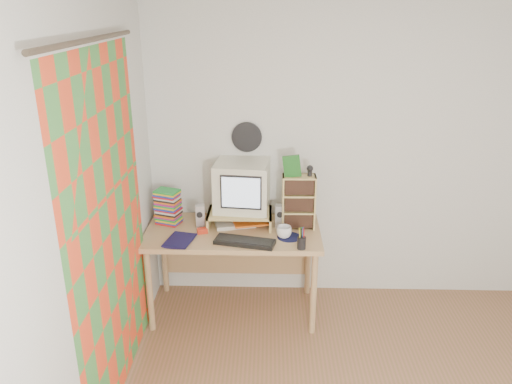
# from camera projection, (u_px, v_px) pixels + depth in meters

# --- Properties ---
(back_wall) EXTENTS (3.50, 0.00, 3.50)m
(back_wall) POSITION_uv_depth(u_px,v_px,m) (358.00, 158.00, 4.15)
(back_wall) COLOR silver
(back_wall) RESTS_ON floor
(left_wall) EXTENTS (0.00, 3.50, 3.50)m
(left_wall) POSITION_uv_depth(u_px,v_px,m) (73.00, 255.00, 2.56)
(left_wall) COLOR silver
(left_wall) RESTS_ON floor
(curtain) EXTENTS (0.00, 2.20, 2.20)m
(curtain) POSITION_uv_depth(u_px,v_px,m) (110.00, 233.00, 3.04)
(curtain) COLOR #ED4521
(curtain) RESTS_ON left_wall
(wall_disc) EXTENTS (0.25, 0.02, 0.25)m
(wall_disc) POSITION_uv_depth(u_px,v_px,m) (247.00, 137.00, 4.09)
(wall_disc) COLOR black
(wall_disc) RESTS_ON back_wall
(desk) EXTENTS (1.40, 0.70, 0.75)m
(desk) POSITION_uv_depth(u_px,v_px,m) (234.00, 242.00, 4.12)
(desk) COLOR tan
(desk) RESTS_ON floor
(monitor_riser) EXTENTS (0.52, 0.30, 0.12)m
(monitor_riser) POSITION_uv_depth(u_px,v_px,m) (240.00, 215.00, 4.07)
(monitor_riser) COLOR tan
(monitor_riser) RESTS_ON desk
(crt_monitor) EXTENTS (0.46, 0.46, 0.40)m
(crt_monitor) POSITION_uv_depth(u_px,v_px,m) (242.00, 187.00, 4.03)
(crt_monitor) COLOR beige
(crt_monitor) RESTS_ON monitor_riser
(speaker_left) EXTENTS (0.08, 0.08, 0.19)m
(speaker_left) POSITION_uv_depth(u_px,v_px,m) (200.00, 216.00, 4.03)
(speaker_left) COLOR #ADACB1
(speaker_left) RESTS_ON desk
(speaker_right) EXTENTS (0.07, 0.07, 0.19)m
(speaker_right) POSITION_uv_depth(u_px,v_px,m) (280.00, 216.00, 4.04)
(speaker_right) COLOR #ADACB1
(speaker_right) RESTS_ON desk
(keyboard) EXTENTS (0.48, 0.25, 0.03)m
(keyboard) POSITION_uv_depth(u_px,v_px,m) (245.00, 242.00, 3.78)
(keyboard) COLOR black
(keyboard) RESTS_ON desk
(dvd_stack) EXTENTS (0.22, 0.19, 0.26)m
(dvd_stack) POSITION_uv_depth(u_px,v_px,m) (168.00, 208.00, 4.09)
(dvd_stack) COLOR brown
(dvd_stack) RESTS_ON desk
(cd_rack) EXTENTS (0.27, 0.14, 0.44)m
(cd_rack) POSITION_uv_depth(u_px,v_px,m) (299.00, 202.00, 3.99)
(cd_rack) COLOR tan
(cd_rack) RESTS_ON desk
(mug) EXTENTS (0.15, 0.15, 0.09)m
(mug) POSITION_uv_depth(u_px,v_px,m) (284.00, 232.00, 3.87)
(mug) COLOR white
(mug) RESTS_ON desk
(diary) EXTENTS (0.27, 0.22, 0.05)m
(diary) POSITION_uv_depth(u_px,v_px,m) (168.00, 238.00, 3.83)
(diary) COLOR #14103C
(diary) RESTS_ON desk
(mousepad) EXTENTS (0.21, 0.21, 0.00)m
(mousepad) POSITION_uv_depth(u_px,v_px,m) (289.00, 237.00, 3.89)
(mousepad) COLOR black
(mousepad) RESTS_ON desk
(pen_cup) EXTENTS (0.08, 0.08, 0.13)m
(pen_cup) POSITION_uv_depth(u_px,v_px,m) (302.00, 241.00, 3.69)
(pen_cup) COLOR black
(pen_cup) RESTS_ON desk
(papers) EXTENTS (0.37, 0.30, 0.04)m
(papers) POSITION_uv_depth(u_px,v_px,m) (240.00, 222.00, 4.12)
(papers) COLOR silver
(papers) RESTS_ON desk
(red_box) EXTENTS (0.09, 0.07, 0.04)m
(red_box) POSITION_uv_depth(u_px,v_px,m) (202.00, 231.00, 3.95)
(red_box) COLOR red
(red_box) RESTS_ON desk
(game_box) EXTENTS (0.13, 0.04, 0.17)m
(game_box) POSITION_uv_depth(u_px,v_px,m) (292.00, 166.00, 3.87)
(game_box) COLOR #1B5E1D
(game_box) RESTS_ON cd_rack
(webcam) EXTENTS (0.06, 0.06, 0.09)m
(webcam) POSITION_uv_depth(u_px,v_px,m) (310.00, 171.00, 3.90)
(webcam) COLOR black
(webcam) RESTS_ON cd_rack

